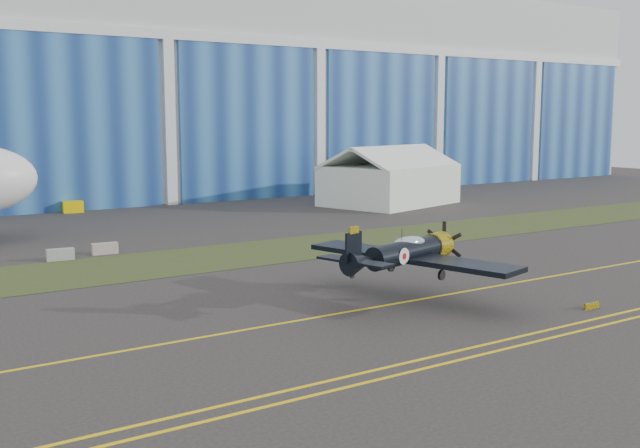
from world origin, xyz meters
TOP-DOWN VIEW (x-y plane):
  - ground at (0.00, 0.00)m, footprint 260.00×260.00m
  - grass_median at (0.00, 14.00)m, footprint 260.00×10.00m
  - taxiway_centreline at (0.00, -5.00)m, footprint 200.00×0.20m
  - edge_line_near at (0.00, -14.50)m, footprint 80.00×0.20m
  - edge_line_far at (0.00, -13.50)m, footprint 80.00×0.20m
  - guard_board_right at (22.00, -12.00)m, footprint 1.20×0.15m
  - warbird at (14.42, -4.69)m, footprint 14.44×16.08m
  - tent at (44.68, 34.55)m, footprint 18.27×15.40m
  - tug at (9.59, 47.97)m, footprint 2.39×1.68m
  - gse_box at (53.23, 43.48)m, footprint 3.43×2.06m
  - barrier_b at (0.81, 19.25)m, footprint 2.06×0.85m
  - barrier_c at (4.42, 19.99)m, footprint 2.04×0.77m

SIDE VIEW (x-z plane):
  - ground at x=0.00m, z-range 0.00..0.00m
  - taxiway_centreline at x=0.00m, z-range 0.00..0.02m
  - edge_line_near at x=0.00m, z-range 0.00..0.02m
  - edge_line_far at x=0.00m, z-range 0.00..0.02m
  - grass_median at x=0.00m, z-range 0.01..0.03m
  - guard_board_right at x=22.00m, z-range 0.00..0.35m
  - barrier_b at x=0.81m, z-range 0.00..0.90m
  - barrier_c at x=4.42m, z-range 0.00..0.90m
  - tug at x=9.59m, z-range 0.00..1.29m
  - gse_box at x=53.23m, z-range 0.00..1.97m
  - warbird at x=14.42m, z-range 0.87..4.91m
  - tent at x=44.68m, z-range 0.00..7.30m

